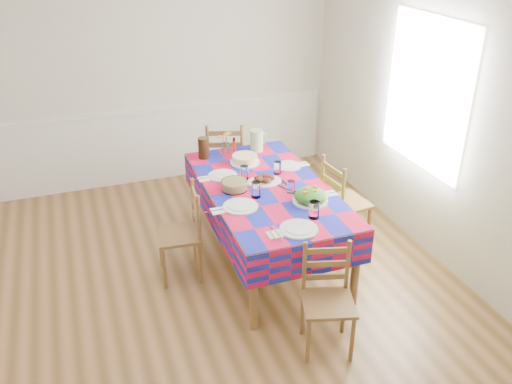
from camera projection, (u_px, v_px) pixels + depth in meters
room at (199, 154)px, 4.12m from camera, size 4.58×5.08×2.78m
wainscot at (151, 143)px, 6.59m from camera, size 4.41×0.06×0.92m
window_right at (426, 94)px, 4.97m from camera, size 0.00×1.40×1.40m
dining_table at (266, 195)px, 4.95m from camera, size 1.07×1.99×0.77m
setting_near_head at (304, 222)px, 4.28m from camera, size 0.50×0.33×0.15m
setting_left_near at (245, 200)px, 4.61m from camera, size 0.54×0.32×0.14m
setting_left_far at (230, 175)px, 5.06m from camera, size 0.50×0.30×0.13m
setting_right_near at (306, 193)px, 4.74m from camera, size 0.49×0.28×0.13m
setting_right_far at (285, 166)px, 5.23m from camera, size 0.47×0.27×0.12m
meat_platter at (264, 180)px, 4.97m from camera, size 0.33×0.24×0.06m
salad_platter at (310, 197)px, 4.63m from camera, size 0.31×0.31×0.13m
pasta_bowl at (234, 185)px, 4.84m from camera, size 0.24×0.24×0.08m
cake at (245, 159)px, 5.35m from camera, size 0.30×0.30×0.08m
serving_utensils at (288, 188)px, 4.87m from camera, size 0.15×0.35×0.01m
flower_vase at (225, 146)px, 5.50m from camera, size 0.16×0.13×0.25m
hot_sauce at (234, 145)px, 5.60m from camera, size 0.04×0.04×0.15m
green_pitcher at (257, 141)px, 5.59m from camera, size 0.13×0.13×0.23m
tea_pitcher at (203, 148)px, 5.43m from camera, size 0.11×0.11×0.22m
name_card at (309, 237)px, 4.13m from camera, size 0.08×0.03×0.02m
chair_near at (327, 300)px, 4.02m from camera, size 0.46×0.45×0.86m
chair_far at (226, 162)px, 6.08m from camera, size 0.54×0.53×0.98m
chair_left at (183, 234)px, 4.82m from camera, size 0.41×0.43×0.89m
chair_right at (342, 203)px, 5.29m from camera, size 0.43×0.45×0.93m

